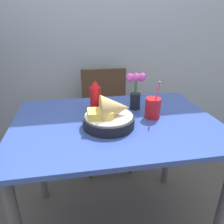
# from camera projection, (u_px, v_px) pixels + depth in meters

# --- Properties ---
(ground_plane) EXTENTS (12.00, 12.00, 0.00)m
(ground_plane) POSITION_uv_depth(u_px,v_px,m) (115.00, 223.00, 1.47)
(ground_plane) COLOR #4C4742
(wall_window) EXTENTS (7.00, 0.06, 2.60)m
(wall_window) POSITION_uv_depth(u_px,v_px,m) (93.00, 14.00, 1.90)
(wall_window) COLOR #9EA8B7
(wall_window) RESTS_ON ground_plane
(dining_table) EXTENTS (1.09, 0.78, 0.77)m
(dining_table) POSITION_uv_depth(u_px,v_px,m) (116.00, 139.00, 1.21)
(dining_table) COLOR #334C9E
(dining_table) RESTS_ON ground_plane
(chair_far_window) EXTENTS (0.40, 0.40, 0.86)m
(chair_far_window) POSITION_uv_depth(u_px,v_px,m) (106.00, 109.00, 1.96)
(chair_far_window) COLOR #473323
(chair_far_window) RESTS_ON ground_plane
(food_basket) EXTENTS (0.26, 0.26, 0.17)m
(food_basket) POSITION_uv_depth(u_px,v_px,m) (111.00, 115.00, 1.09)
(food_basket) COLOR black
(food_basket) RESTS_ON dining_table
(ketchup_bottle) EXTENTS (0.06, 0.06, 0.18)m
(ketchup_bottle) POSITION_uv_depth(u_px,v_px,m) (95.00, 96.00, 1.26)
(ketchup_bottle) COLOR red
(ketchup_bottle) RESTS_ON dining_table
(drink_cup) EXTENTS (0.08, 0.08, 0.22)m
(drink_cup) POSITION_uv_depth(u_px,v_px,m) (153.00, 109.00, 1.19)
(drink_cup) COLOR red
(drink_cup) RESTS_ON dining_table
(flower_vase) EXTENTS (0.12, 0.06, 0.22)m
(flower_vase) POSITION_uv_depth(u_px,v_px,m) (136.00, 89.00, 1.27)
(flower_vase) COLOR black
(flower_vase) RESTS_ON dining_table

